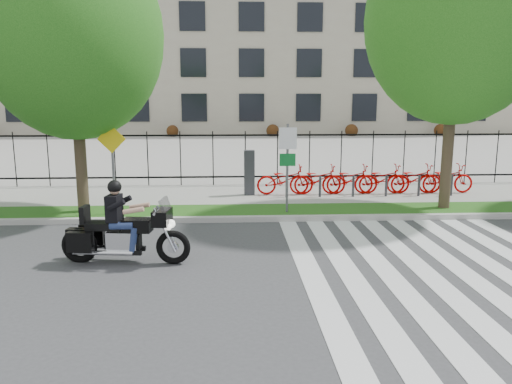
{
  "coord_description": "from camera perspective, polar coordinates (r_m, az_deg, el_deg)",
  "views": [
    {
      "loc": [
        0.67,
        -9.24,
        3.36
      ],
      "look_at": [
        1.29,
        3.0,
        1.04
      ],
      "focal_mm": 35.0,
      "sensor_mm": 36.0,
      "label": 1
    }
  ],
  "objects": [
    {
      "name": "ground",
      "position": [
        9.86,
        -6.7,
        -9.28
      ],
      "size": [
        120.0,
        120.0,
        0.0
      ],
      "primitive_type": "plane",
      "color": "#39393C",
      "rests_on": "ground"
    },
    {
      "name": "curb",
      "position": [
        13.76,
        -5.6,
        -3.14
      ],
      "size": [
        60.0,
        0.2,
        0.15
      ],
      "primitive_type": "cube",
      "color": "#ADAAA3",
      "rests_on": "ground"
    },
    {
      "name": "grass_verge",
      "position": [
        14.59,
        -5.45,
        -2.34
      ],
      "size": [
        60.0,
        1.5,
        0.15
      ],
      "primitive_type": "cube",
      "color": "#245B16",
      "rests_on": "ground"
    },
    {
      "name": "sidewalk",
      "position": [
        17.03,
        -5.08,
        -0.43
      ],
      "size": [
        60.0,
        3.5,
        0.15
      ],
      "primitive_type": "cube",
      "color": "gray",
      "rests_on": "ground"
    },
    {
      "name": "plaza",
      "position": [
        34.41,
        -3.99,
        5.19
      ],
      "size": [
        80.0,
        34.0,
        0.1
      ],
      "primitive_type": "cube",
      "color": "gray",
      "rests_on": "ground"
    },
    {
      "name": "crosswalk_stripes",
      "position": [
        10.68,
        20.41,
        -8.29
      ],
      "size": [
        5.7,
        8.0,
        0.01
      ],
      "primitive_type": null,
      "color": "silver",
      "rests_on": "ground"
    },
    {
      "name": "iron_fence",
      "position": [
        18.59,
        -4.93,
        3.86
      ],
      "size": [
        30.0,
        0.06,
        2.0
      ],
      "primitive_type": null,
      "color": "black",
      "rests_on": "sidewalk"
    },
    {
      "name": "office_building",
      "position": [
        54.57,
        -3.73,
        17.67
      ],
      "size": [
        60.0,
        21.9,
        20.15
      ],
      "color": "#A49884",
      "rests_on": "ground"
    },
    {
      "name": "lamp_post_right",
      "position": [
        23.2,
        21.15,
        9.64
      ],
      "size": [
        1.06,
        0.7,
        4.25
      ],
      "color": "black",
      "rests_on": "ground"
    },
    {
      "name": "street_tree_1",
      "position": [
        14.9,
        -20.23,
        16.44
      ],
      "size": [
        4.9,
        4.9,
        7.68
      ],
      "color": "#3E2E21",
      "rests_on": "grass_verge"
    },
    {
      "name": "street_tree_2",
      "position": [
        15.68,
        21.99,
        17.79
      ],
      "size": [
        5.07,
        5.07,
        8.26
      ],
      "color": "#3E2E21",
      "rests_on": "grass_verge"
    },
    {
      "name": "bike_share_station",
      "position": [
        17.26,
        12.23,
        1.45
      ],
      "size": [
        7.82,
        0.87,
        1.5
      ],
      "color": "#2D2D33",
      "rests_on": "sidewalk"
    },
    {
      "name": "sign_pole_regulatory",
      "position": [
        14.01,
        3.62,
        4.07
      ],
      "size": [
        0.5,
        0.09,
        2.5
      ],
      "color": "#59595B",
      "rests_on": "grass_verge"
    },
    {
      "name": "sign_pole_warning",
      "position": [
        14.3,
        -16.07,
        3.81
      ],
      "size": [
        0.78,
        0.09,
        2.49
      ],
      "color": "#59595B",
      "rests_on": "grass_verge"
    },
    {
      "name": "motorcycle_rider",
      "position": [
        10.57,
        -14.85,
        -4.25
      ],
      "size": [
        2.7,
        0.91,
        2.09
      ],
      "color": "black",
      "rests_on": "ground"
    }
  ]
}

